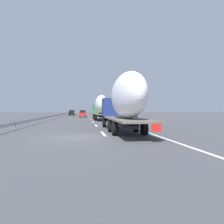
# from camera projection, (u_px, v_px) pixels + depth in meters

# --- Properties ---
(ground_plane) EXTENTS (260.00, 260.00, 0.00)m
(ground_plane) POSITION_uv_depth(u_px,v_px,m) (82.00, 117.00, 53.53)
(ground_plane) COLOR #424247
(lane_stripe_0) EXTENTS (3.20, 0.20, 0.01)m
(lane_stripe_0) POSITION_uv_depth(u_px,v_px,m) (103.00, 134.00, 16.16)
(lane_stripe_0) COLOR white
(lane_stripe_0) RESTS_ON ground_plane
(lane_stripe_1) EXTENTS (3.20, 0.20, 0.01)m
(lane_stripe_1) POSITION_uv_depth(u_px,v_px,m) (96.00, 125.00, 24.82)
(lane_stripe_1) COLOR white
(lane_stripe_1) RESTS_ON ground_plane
(lane_stripe_2) EXTENTS (3.20, 0.20, 0.01)m
(lane_stripe_2) POSITION_uv_depth(u_px,v_px,m) (93.00, 122.00, 32.59)
(lane_stripe_2) COLOR white
(lane_stripe_2) RESTS_ON ground_plane
(lane_stripe_3) EXTENTS (3.20, 0.20, 0.01)m
(lane_stripe_3) POSITION_uv_depth(u_px,v_px,m) (91.00, 119.00, 41.05)
(lane_stripe_3) COLOR white
(lane_stripe_3) RESTS_ON ground_plane
(lane_stripe_4) EXTENTS (3.20, 0.20, 0.01)m
(lane_stripe_4) POSITION_uv_depth(u_px,v_px,m) (89.00, 118.00, 50.09)
(lane_stripe_4) COLOR white
(lane_stripe_4) RESTS_ON ground_plane
(lane_stripe_5) EXTENTS (3.20, 0.20, 0.01)m
(lane_stripe_5) POSITION_uv_depth(u_px,v_px,m) (88.00, 117.00, 59.05)
(lane_stripe_5) COLOR white
(lane_stripe_5) RESTS_ON ground_plane
(edge_line_right) EXTENTS (110.00, 0.20, 0.01)m
(edge_line_right) POSITION_uv_depth(u_px,v_px,m) (101.00, 117.00, 59.25)
(edge_line_right) COLOR white
(edge_line_right) RESTS_ON ground_plane
(truck_lead) EXTENTS (12.99, 2.55, 4.59)m
(truck_lead) POSITION_uv_depth(u_px,v_px,m) (101.00, 106.00, 38.95)
(truck_lead) COLOR #387038
(truck_lead) RESTS_ON ground_plane
(truck_trailing) EXTENTS (13.70, 2.55, 4.69)m
(truck_trailing) POSITION_uv_depth(u_px,v_px,m) (124.00, 100.00, 16.99)
(truck_trailing) COLOR navy
(truck_trailing) RESTS_ON ground_plane
(car_yellow_coupe) EXTENTS (4.73, 1.90, 1.93)m
(car_yellow_coupe) POSITION_uv_depth(u_px,v_px,m) (73.00, 112.00, 87.38)
(car_yellow_coupe) COLOR gold
(car_yellow_coupe) RESTS_ON ground_plane
(car_black_suv) EXTENTS (4.29, 1.87, 1.91)m
(car_black_suv) POSITION_uv_depth(u_px,v_px,m) (72.00, 113.00, 70.09)
(car_black_suv) COLOR black
(car_black_suv) RESTS_ON ground_plane
(car_blue_sedan) EXTENTS (4.21, 1.79, 1.87)m
(car_blue_sedan) POSITION_uv_depth(u_px,v_px,m) (82.00, 112.00, 101.21)
(car_blue_sedan) COLOR #28479E
(car_blue_sedan) RESTS_ON ground_plane
(car_red_compact) EXTENTS (4.68, 1.77, 1.84)m
(car_red_compact) POSITION_uv_depth(u_px,v_px,m) (83.00, 114.00, 54.88)
(car_red_compact) COLOR red
(car_red_compact) RESTS_ON ground_plane
(road_sign) EXTENTS (0.10, 0.90, 3.03)m
(road_sign) POSITION_uv_depth(u_px,v_px,m) (104.00, 109.00, 64.08)
(road_sign) COLOR gray
(road_sign) RESTS_ON ground_plane
(tree_0) EXTENTS (2.94, 2.94, 7.17)m
(tree_0) POSITION_uv_depth(u_px,v_px,m) (137.00, 97.00, 40.86)
(tree_0) COLOR #472D19
(tree_0) RESTS_ON ground_plane
(tree_1) EXTENTS (2.56, 2.56, 4.95)m
(tree_1) POSITION_uv_depth(u_px,v_px,m) (105.00, 107.00, 91.12)
(tree_1) COLOR #472D19
(tree_1) RESTS_ON ground_plane
(tree_2) EXTENTS (3.13, 3.13, 5.33)m
(tree_2) POSITION_uv_depth(u_px,v_px,m) (120.00, 104.00, 55.27)
(tree_2) COLOR #472D19
(tree_2) RESTS_ON ground_plane
(tree_3) EXTENTS (3.48, 3.48, 5.96)m
(tree_3) POSITION_uv_depth(u_px,v_px,m) (107.00, 106.00, 93.09)
(tree_3) COLOR #472D19
(tree_3) RESTS_ON ground_plane
(guardrail_median) EXTENTS (94.00, 0.10, 0.76)m
(guardrail_median) POSITION_uv_depth(u_px,v_px,m) (59.00, 115.00, 55.65)
(guardrail_median) COLOR #9EA0A5
(guardrail_median) RESTS_ON ground_plane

